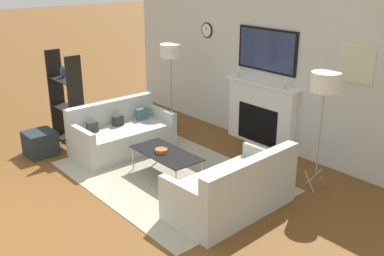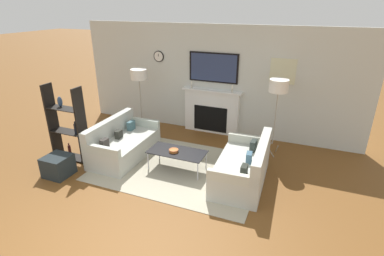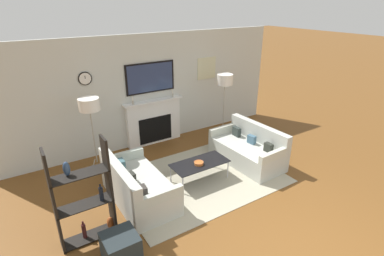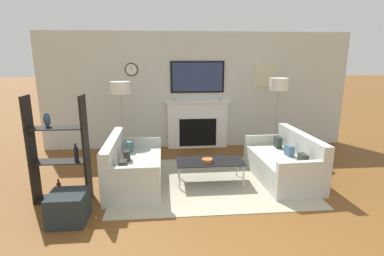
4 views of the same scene
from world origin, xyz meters
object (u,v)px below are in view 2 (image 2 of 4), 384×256
object	(u,v)px
coffee_table	(177,153)
ottoman	(58,166)
couch_left	(123,144)
couch_right	(244,168)
floor_lamp_right	(279,87)
floor_lamp_left	(139,75)
shelf_unit	(68,127)
decorative_bowl	(174,150)

from	to	relation	value
coffee_table	ottoman	distance (m)	2.33
couch_left	ottoman	bearing A→B (deg)	-122.50
couch_right	floor_lamp_right	size ratio (longest dim) A/B	1.00
couch_left	coffee_table	world-z (taller)	couch_left
ottoman	floor_lamp_left	bearing A→B (deg)	80.87
floor_lamp_left	ottoman	world-z (taller)	floor_lamp_left
coffee_table	shelf_unit	distance (m)	2.38
shelf_unit	ottoman	distance (m)	0.88
floor_lamp_left	shelf_unit	bearing A→B (deg)	-109.81
couch_right	coffee_table	world-z (taller)	couch_right
couch_right	decorative_bowl	distance (m)	1.41
couch_left	coffee_table	bearing A→B (deg)	-2.25
couch_right	ottoman	bearing A→B (deg)	-161.44
floor_lamp_left	ottoman	bearing A→B (deg)	-99.13
couch_left	decorative_bowl	size ratio (longest dim) A/B	8.73
coffee_table	floor_lamp_right	distance (m)	2.48
decorative_bowl	couch_right	bearing A→B (deg)	3.98
floor_lamp_right	shelf_unit	distance (m)	4.47
couch_right	decorative_bowl	size ratio (longest dim) A/B	8.87
couch_right	floor_lamp_right	distance (m)	1.87
coffee_table	couch_right	bearing A→B (deg)	2.33
floor_lamp_left	couch_left	bearing A→B (deg)	-76.39
floor_lamp_left	shelf_unit	distance (m)	2.10
floor_lamp_right	shelf_unit	size ratio (longest dim) A/B	1.05
ottoman	floor_lamp_right	bearing A→B (deg)	33.72
couch_right	floor_lamp_right	xyz separation A→B (m)	(0.33, 1.35, 1.25)
couch_left	decorative_bowl	bearing A→B (deg)	-4.24
couch_left	couch_right	xyz separation A→B (m)	(2.68, 0.00, 0.00)
couch_left	coffee_table	size ratio (longest dim) A/B	1.46
decorative_bowl	ottoman	world-z (taller)	decorative_bowl
couch_left	floor_lamp_left	xyz separation A→B (m)	(-0.33, 1.35, 1.22)
floor_lamp_left	floor_lamp_right	bearing A→B (deg)	0.00
coffee_table	shelf_unit	bearing A→B (deg)	-169.47
coffee_table	floor_lamp_left	world-z (taller)	floor_lamp_left
floor_lamp_left	ottoman	distance (m)	2.84
shelf_unit	ottoman	bearing A→B (deg)	-68.43
coffee_table	floor_lamp_left	xyz separation A→B (m)	(-1.66, 1.40, 1.13)
coffee_table	floor_lamp_left	distance (m)	2.45
couch_right	floor_lamp_right	world-z (taller)	floor_lamp_right
couch_left	floor_lamp_left	distance (m)	1.85
shelf_unit	coffee_table	bearing A→B (deg)	10.53
coffee_table	decorative_bowl	bearing A→B (deg)	-140.80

